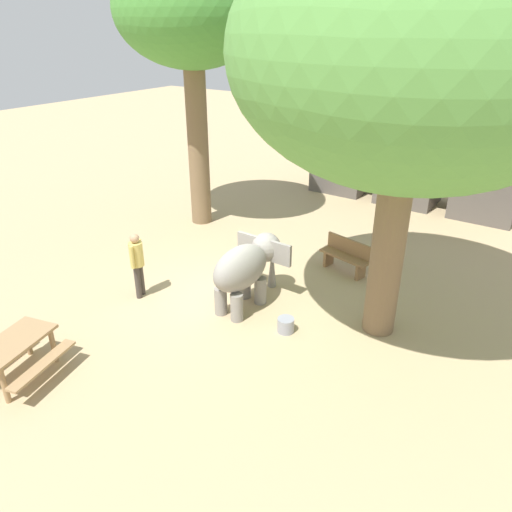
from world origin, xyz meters
The scene contains 11 objects.
ground_plane centered at (0.00, 0.00, 0.00)m, with size 60.00×60.00×0.00m, color tan.
elephant centered at (0.67, 0.04, 0.98)m, with size 1.49×2.20×1.53m.
person_handler centered at (-1.66, -1.10, 0.95)m, with size 0.32×0.48×1.62m.
shade_tree_main centered at (-3.56, 3.44, 6.14)m, with size 4.49×4.12×7.86m.
shade_tree_secondary centered at (3.58, 0.80, 5.46)m, with size 6.53×5.98×7.81m.
wooden_bench centered at (1.87, 2.85, 0.47)m, with size 1.45×0.71×0.88m.
picnic_table_near centered at (-1.34, -4.45, 0.59)m, with size 1.80×1.82×0.78m.
market_stall_teal centered at (-1.19, 9.13, 1.14)m, with size 2.50×2.50×2.52m.
market_stall_green centered at (1.41, 9.13, 1.14)m, with size 2.50×2.50×2.52m.
market_stall_white centered at (4.01, 9.13, 1.14)m, with size 2.50×2.50×2.52m.
feed_bucket centered at (2.00, -0.41, 0.16)m, with size 0.36×0.36×0.32m, color gray.
Camera 1 is at (6.30, -7.83, 5.98)m, focal length 33.86 mm.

